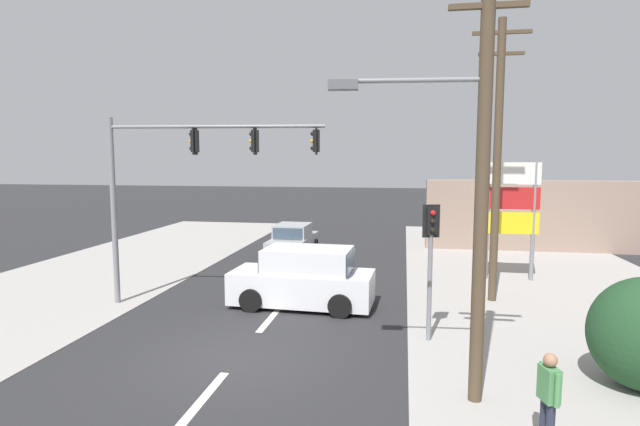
# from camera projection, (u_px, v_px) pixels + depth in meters

# --- Properties ---
(ground_plane) EXTENTS (140.00, 140.00, 0.00)m
(ground_plane) POSITION_uv_depth(u_px,v_px,m) (237.00, 359.00, 11.79)
(ground_plane) COLOR #28282B
(lane_dash_near) EXTENTS (0.20, 2.40, 0.01)m
(lane_dash_near) POSITION_uv_depth(u_px,v_px,m) (203.00, 398.00, 9.83)
(lane_dash_near) COLOR silver
(lane_dash_near) RESTS_ON ground
(lane_dash_mid) EXTENTS (0.20, 2.40, 0.01)m
(lane_dash_mid) POSITION_uv_depth(u_px,v_px,m) (270.00, 319.00, 14.73)
(lane_dash_mid) COLOR silver
(lane_dash_mid) RESTS_ON ground
(lane_dash_far) EXTENTS (0.20, 2.40, 0.01)m
(lane_dash_far) POSITION_uv_depth(u_px,v_px,m) (304.00, 279.00, 19.63)
(lane_dash_far) COLOR silver
(lane_dash_far) RESTS_ON ground
(kerb_right_verge) EXTENTS (10.00, 44.00, 0.02)m
(kerb_right_verge) POSITION_uv_depth(u_px,v_px,m) (614.00, 351.00, 12.26)
(kerb_right_verge) COLOR #A39E99
(kerb_right_verge) RESTS_ON ground
(kerb_left_verge) EXTENTS (8.00, 40.00, 0.02)m
(kerb_left_verge) POSITION_uv_depth(u_px,v_px,m) (38.00, 296.00, 17.12)
(kerb_left_verge) COLOR #A39E99
(kerb_left_verge) RESTS_ON ground
(utility_pole_foreground_right) EXTENTS (3.78, 0.50, 8.54)m
(utility_pole_foreground_right) POSITION_uv_depth(u_px,v_px,m) (475.00, 164.00, 9.25)
(utility_pole_foreground_right) COLOR #4C3D2B
(utility_pole_foreground_right) RESTS_ON ground
(utility_pole_midground_right) EXTENTS (1.80, 0.26, 9.10)m
(utility_pole_midground_right) POSITION_uv_depth(u_px,v_px,m) (497.00, 156.00, 16.06)
(utility_pole_midground_right) COLOR #4C3D2B
(utility_pole_midground_right) RESTS_ON ground
(traffic_signal_mast) EXTENTS (6.86, 0.95, 6.00)m
(traffic_signal_mast) POSITION_uv_depth(u_px,v_px,m) (185.00, 170.00, 15.68)
(traffic_signal_mast) COLOR slate
(traffic_signal_mast) RESTS_ON ground
(pedestal_signal_right_kerb) EXTENTS (0.43, 0.31, 3.56)m
(pedestal_signal_right_kerb) POSITION_uv_depth(u_px,v_px,m) (431.00, 249.00, 12.69)
(pedestal_signal_right_kerb) COLOR slate
(pedestal_signal_right_kerb) RESTS_ON ground
(shopping_plaza_sign) EXTENTS (2.10, 0.16, 4.60)m
(shopping_plaza_sign) POSITION_uv_depth(u_px,v_px,m) (511.00, 204.00, 19.14)
(shopping_plaza_sign) COLOR slate
(shopping_plaza_sign) RESTS_ON ground
(shopfront_wall_far) EXTENTS (12.00, 1.00, 3.60)m
(shopfront_wall_far) POSITION_uv_depth(u_px,v_px,m) (546.00, 216.00, 25.45)
(shopfront_wall_far) COLOR gray
(shopfront_wall_far) RESTS_ON ground
(suv_receding_far) EXTENTS (4.61, 2.22, 1.90)m
(suv_receding_far) POSITION_uv_depth(u_px,v_px,m) (304.00, 279.00, 15.90)
(suv_receding_far) COLOR silver
(suv_receding_far) RESTS_ON ground
(sedan_crossing_left) EXTENTS (1.96, 4.28, 1.56)m
(sedan_crossing_left) POSITION_uv_depth(u_px,v_px,m) (293.00, 242.00, 24.18)
(sedan_crossing_left) COLOR #A3A8AD
(sedan_crossing_left) RESTS_ON ground
(pedestrian_at_kerb) EXTENTS (0.31, 0.54, 1.63)m
(pedestrian_at_kerb) POSITION_uv_depth(u_px,v_px,m) (549.00, 396.00, 8.00)
(pedestrian_at_kerb) COLOR #232838
(pedestrian_at_kerb) RESTS_ON ground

